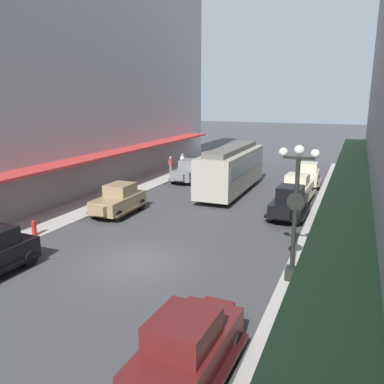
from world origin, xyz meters
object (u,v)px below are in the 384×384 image
object	(u,v)px
parked_car_7	(119,199)
lamp_post_with_clock	(295,208)
parked_car_2	(187,345)
pedestrian_1	(357,193)
pedestrian_0	(171,165)
parked_car_4	(210,162)
fire_hydrant	(34,228)
parked_car_1	(307,174)
parked_car_3	(297,187)
parked_car_5	(189,171)
parked_car_6	(289,202)
streetcar	(232,168)
pedestrian_3	(182,162)

from	to	relation	value
parked_car_7	lamp_post_with_clock	world-z (taller)	lamp_post_with_clock
parked_car_2	lamp_post_with_clock	bearing A→B (deg)	76.10
pedestrian_1	lamp_post_with_clock	bearing A→B (deg)	-99.80
pedestrian_0	parked_car_4	bearing A→B (deg)	55.30
fire_hydrant	parked_car_1	bearing A→B (deg)	58.03
parked_car_3	lamp_post_with_clock	world-z (taller)	lamp_post_with_clock
parked_car_5	pedestrian_0	bearing A→B (deg)	147.84
pedestrian_1	parked_car_6	bearing A→B (deg)	-133.49
pedestrian_0	pedestrian_1	world-z (taller)	same
parked_car_3	parked_car_7	world-z (taller)	same
parked_car_7	fire_hydrant	xyz separation A→B (m)	(-1.56, -5.31, -0.38)
streetcar	parked_car_4	bearing A→B (deg)	120.42
parked_car_3	parked_car_7	xyz separation A→B (m)	(-9.51, -7.72, 0.00)
pedestrian_0	parked_car_1	bearing A→B (deg)	3.02
parked_car_6	pedestrian_1	distance (m)	5.31
parked_car_2	parked_car_3	distance (m)	19.33
parked_car_4	pedestrian_3	xyz separation A→B (m)	(-2.26, -1.55, 0.05)
parked_car_7	pedestrian_1	distance (m)	15.14
parked_car_5	lamp_post_with_clock	size ratio (longest dim) A/B	0.83
parked_car_2	parked_car_5	size ratio (longest dim) A/B	1.00
fire_hydrant	parked_car_3	bearing A→B (deg)	49.64
parked_car_4	fire_hydrant	world-z (taller)	parked_car_4
parked_car_3	parked_car_6	bearing A→B (deg)	-87.78
streetcar	fire_hydrant	xyz separation A→B (m)	(-6.21, -13.28, -1.34)
fire_hydrant	lamp_post_with_clock	bearing A→B (deg)	0.20
pedestrian_3	parked_car_5	bearing A→B (deg)	-58.35
parked_car_3	parked_car_4	size ratio (longest dim) A/B	1.00
parked_car_6	streetcar	distance (m)	6.92
pedestrian_1	streetcar	bearing A→B (deg)	174.65
parked_car_7	fire_hydrant	size ratio (longest dim) A/B	5.23
parked_car_7	lamp_post_with_clock	size ratio (longest dim) A/B	0.83
streetcar	lamp_post_with_clock	size ratio (longest dim) A/B	1.86
parked_car_2	parked_car_7	xyz separation A→B (m)	(-9.62, 11.61, 0.00)
parked_car_1	parked_car_2	world-z (taller)	same
parked_car_5	fire_hydrant	distance (m)	15.79
parked_car_5	parked_car_7	distance (m)	10.39
parked_car_1	pedestrian_0	world-z (taller)	parked_car_1
lamp_post_with_clock	streetcar	bearing A→B (deg)	116.28
parked_car_5	fire_hydrant	bearing A→B (deg)	-96.29
parked_car_1	parked_car_5	distance (m)	9.68
parked_car_1	pedestrian_1	distance (m)	6.58
parked_car_4	fire_hydrant	distance (m)	20.94
parked_car_7	pedestrian_1	size ratio (longest dim) A/B	2.61
streetcar	pedestrian_3	world-z (taller)	streetcar
parked_car_1	pedestrian_3	world-z (taller)	parked_car_1
lamp_post_with_clock	pedestrian_3	bearing A→B (deg)	124.52
parked_car_6	parked_car_7	size ratio (longest dim) A/B	1.00
parked_car_1	parked_car_4	world-z (taller)	same
parked_car_5	fire_hydrant	xyz separation A→B (m)	(-1.73, -15.69, -0.38)
pedestrian_0	pedestrian_1	xyz separation A→B (m)	(15.64, -4.78, 0.00)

